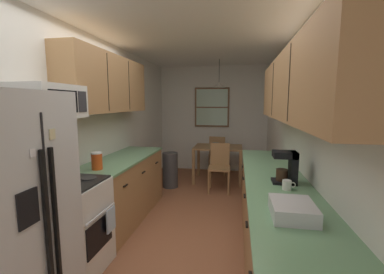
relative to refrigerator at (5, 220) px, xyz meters
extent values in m
plane|color=#995B3D|center=(0.96, 2.21, -0.87)|extent=(12.00, 12.00, 0.00)
cube|color=silver|center=(-0.39, 2.21, 0.40)|extent=(0.10, 9.00, 2.55)
cube|color=silver|center=(2.31, 2.21, 0.40)|extent=(0.10, 9.00, 2.55)
cube|color=silver|center=(0.96, 4.86, 0.40)|extent=(4.40, 0.10, 2.55)
cube|color=white|center=(0.96, 2.21, 1.72)|extent=(4.40, 9.00, 0.08)
cube|color=silver|center=(0.00, 0.00, 0.00)|extent=(0.68, 0.72, 1.75)
cube|color=black|center=(0.35, 0.00, -0.05)|extent=(0.01, 0.01, 1.57)
cube|color=black|center=(0.36, -0.04, -0.05)|extent=(0.02, 0.02, 1.12)
cube|color=black|center=(0.36, 0.04, -0.05)|extent=(0.02, 0.02, 1.12)
cube|color=black|center=(0.35, -0.16, 0.17)|extent=(0.01, 0.15, 0.22)
cube|color=beige|center=(0.35, 0.08, 0.59)|extent=(0.01, 0.05, 0.07)
cube|color=white|center=(0.35, -0.09, 0.49)|extent=(0.01, 0.04, 0.05)
cube|color=white|center=(-0.03, 0.69, -0.42)|extent=(0.62, 0.62, 0.90)
cube|color=black|center=(0.28, 0.69, -0.45)|extent=(0.01, 0.44, 0.30)
cube|color=silver|center=(0.31, 0.69, -0.24)|extent=(0.02, 0.50, 0.02)
cube|color=black|center=(-0.03, 0.69, 0.04)|extent=(0.59, 0.59, 0.02)
cube|color=white|center=(-0.31, 0.69, 0.13)|extent=(0.06, 0.62, 0.20)
cylinder|color=#2D2D2D|center=(-0.17, 0.55, 0.05)|extent=(0.15, 0.15, 0.01)
cylinder|color=#2D2D2D|center=(-0.17, 0.83, 0.05)|extent=(0.15, 0.15, 0.01)
cylinder|color=#2D2D2D|center=(0.11, 0.55, 0.05)|extent=(0.15, 0.15, 0.01)
cylinder|color=#2D2D2D|center=(0.11, 0.83, 0.05)|extent=(0.15, 0.15, 0.01)
cube|color=white|center=(-0.15, 0.69, 0.80)|extent=(0.38, 0.61, 0.32)
cube|color=black|center=(0.04, 0.63, 0.80)|extent=(0.01, 0.37, 0.20)
cube|color=#2D2D33|center=(0.04, 0.90, 0.80)|extent=(0.01, 0.12, 0.20)
cube|color=#A87A4C|center=(-0.04, 1.90, -0.44)|extent=(0.60, 1.76, 0.87)
cube|color=#6B9E70|center=(-0.04, 1.90, 0.01)|extent=(0.63, 1.78, 0.03)
cube|color=black|center=(0.27, 1.31, -0.17)|extent=(0.02, 0.10, 0.01)
cube|color=black|center=(0.27, 1.90, -0.17)|extent=(0.02, 0.10, 0.01)
cube|color=black|center=(0.27, 2.48, -0.17)|extent=(0.02, 0.10, 0.01)
cube|color=#A87A4C|center=(-0.18, 1.85, 1.05)|extent=(0.32, 1.86, 0.76)
cube|color=#2D2319|center=(-0.02, 1.54, 1.05)|extent=(0.01, 0.01, 0.70)
cube|color=#2D2319|center=(-0.02, 2.15, 1.05)|extent=(0.01, 0.01, 0.70)
cube|color=#A87A4C|center=(1.96, 1.21, -0.44)|extent=(0.60, 3.16, 0.87)
cube|color=#6B9E70|center=(1.96, 1.21, 0.01)|extent=(0.63, 3.18, 0.03)
cube|color=black|center=(1.64, 0.58, -0.17)|extent=(0.02, 0.10, 0.01)
cube|color=black|center=(1.64, 1.21, -0.17)|extent=(0.02, 0.10, 0.01)
cube|color=black|center=(1.64, 1.84, -0.17)|extent=(0.02, 0.10, 0.01)
cube|color=black|center=(1.64, 2.47, -0.17)|extent=(0.02, 0.10, 0.01)
cube|color=#A87A4C|center=(2.10, 1.16, 0.94)|extent=(0.32, 2.86, 0.64)
cube|color=#2D2319|center=(1.93, 0.69, 0.94)|extent=(0.01, 0.01, 0.59)
cube|color=#2D2319|center=(1.93, 1.63, 0.94)|extent=(0.01, 0.01, 0.59)
cube|color=olive|center=(1.16, 3.91, -0.14)|extent=(1.00, 0.73, 0.03)
cube|color=olive|center=(0.69, 3.57, -0.51)|extent=(0.06, 0.06, 0.72)
cube|color=olive|center=(1.63, 3.57, -0.51)|extent=(0.06, 0.06, 0.72)
cube|color=olive|center=(0.69, 4.25, -0.51)|extent=(0.06, 0.06, 0.72)
cube|color=olive|center=(1.63, 4.25, -0.51)|extent=(0.06, 0.06, 0.72)
cube|color=#A87A4C|center=(1.23, 3.27, -0.42)|extent=(0.41, 0.41, 0.04)
cube|color=#A87A4C|center=(1.23, 3.45, -0.20)|extent=(0.37, 0.04, 0.45)
cylinder|color=#A87A4C|center=(1.42, 3.09, -0.66)|extent=(0.04, 0.04, 0.43)
cylinder|color=#A87A4C|center=(1.06, 3.08, -0.66)|extent=(0.04, 0.04, 0.43)
cylinder|color=#A87A4C|center=(1.41, 3.45, -0.66)|extent=(0.04, 0.04, 0.43)
cylinder|color=#A87A4C|center=(1.05, 3.45, -0.66)|extent=(0.04, 0.04, 0.43)
cube|color=#A87A4C|center=(1.13, 4.55, -0.42)|extent=(0.45, 0.45, 0.04)
cube|color=#A87A4C|center=(1.10, 4.37, -0.20)|extent=(0.37, 0.09, 0.45)
cylinder|color=#A87A4C|center=(0.97, 4.76, -0.66)|extent=(0.04, 0.04, 0.43)
cylinder|color=#A87A4C|center=(1.33, 4.71, -0.66)|extent=(0.04, 0.04, 0.43)
cylinder|color=#A87A4C|center=(0.92, 4.40, -0.66)|extent=(0.04, 0.04, 0.43)
cylinder|color=#A87A4C|center=(1.28, 4.35, -0.66)|extent=(0.04, 0.04, 0.43)
cylinder|color=black|center=(1.16, 3.91, 1.44)|extent=(0.01, 0.01, 0.47)
cone|color=beige|center=(1.16, 3.91, 1.16)|extent=(0.26, 0.26, 0.10)
sphere|color=white|center=(1.16, 3.91, 1.18)|extent=(0.06, 0.06, 0.06)
cube|color=brown|center=(0.93, 4.79, 0.69)|extent=(0.84, 0.04, 0.95)
cube|color=#B2D1B7|center=(0.93, 4.78, 0.69)|extent=(0.76, 0.01, 0.87)
cube|color=brown|center=(0.93, 4.77, 0.69)|extent=(0.76, 0.02, 0.03)
cylinder|color=#3F3F42|center=(0.26, 3.35, -0.53)|extent=(0.30, 0.30, 0.69)
cylinder|color=#D84C19|center=(-0.04, 1.24, 0.12)|extent=(0.12, 0.12, 0.19)
cylinder|color=white|center=(-0.04, 1.24, 0.22)|extent=(0.12, 0.12, 0.02)
cube|color=silver|center=(0.32, 0.85, -0.37)|extent=(0.02, 0.16, 0.24)
cube|color=black|center=(2.01, 1.10, 0.04)|extent=(0.22, 0.18, 0.02)
cube|color=black|center=(2.09, 1.10, 0.18)|extent=(0.06, 0.18, 0.31)
cube|color=black|center=(2.01, 1.10, 0.30)|extent=(0.22, 0.18, 0.06)
cylinder|color=#331E14|center=(1.99, 1.10, 0.10)|extent=(0.11, 0.11, 0.11)
cylinder|color=white|center=(2.00, 0.90, 0.07)|extent=(0.08, 0.08, 0.09)
torus|color=white|center=(2.05, 0.90, 0.07)|extent=(0.05, 0.01, 0.05)
cube|color=silver|center=(1.93, 0.34, 0.08)|extent=(0.28, 0.34, 0.10)
cylinder|color=#4C7299|center=(1.10, 3.98, -0.09)|extent=(0.17, 0.17, 0.06)
camera|label=1|loc=(1.55, -1.39, 0.79)|focal=23.66mm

